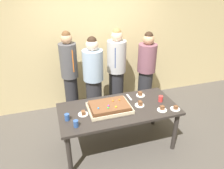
# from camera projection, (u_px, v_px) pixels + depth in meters

# --- Properties ---
(ground_plane) EXTENTS (12.00, 12.00, 0.00)m
(ground_plane) POSITION_uv_depth(u_px,v_px,m) (118.00, 145.00, 3.68)
(ground_plane) COLOR #4C4742
(interior_back_panel) EXTENTS (8.00, 0.12, 3.00)m
(interior_back_panel) POSITION_uv_depth(u_px,v_px,m) (93.00, 36.00, 4.36)
(interior_back_panel) COLOR #CCB784
(interior_back_panel) RESTS_ON ground_plane
(party_table) EXTENTS (1.85, 0.87, 0.75)m
(party_table) POSITION_uv_depth(u_px,v_px,m) (118.00, 113.00, 3.38)
(party_table) COLOR #2D2826
(party_table) RESTS_ON ground_plane
(sheet_cake) EXTENTS (0.65, 0.46, 0.12)m
(sheet_cake) POSITION_uv_depth(u_px,v_px,m) (109.00, 107.00, 3.27)
(sheet_cake) COLOR beige
(sheet_cake) RESTS_ON party_table
(plated_slice_near_left) EXTENTS (0.15, 0.15, 0.08)m
(plated_slice_near_left) POSITION_uv_depth(u_px,v_px,m) (140.00, 104.00, 3.39)
(plated_slice_near_left) COLOR white
(plated_slice_near_left) RESTS_ON party_table
(plated_slice_near_right) EXTENTS (0.15, 0.15, 0.07)m
(plated_slice_near_right) POSITION_uv_depth(u_px,v_px,m) (83.00, 113.00, 3.17)
(plated_slice_near_right) COLOR white
(plated_slice_near_right) RESTS_ON party_table
(plated_slice_far_left) EXTENTS (0.15, 0.15, 0.06)m
(plated_slice_far_left) POSITION_uv_depth(u_px,v_px,m) (175.00, 108.00, 3.30)
(plated_slice_far_left) COLOR white
(plated_slice_far_left) RESTS_ON party_table
(plated_slice_far_right) EXTENTS (0.15, 0.15, 0.07)m
(plated_slice_far_right) POSITION_uv_depth(u_px,v_px,m) (140.00, 94.00, 3.68)
(plated_slice_far_right) COLOR white
(plated_slice_far_right) RESTS_ON party_table
(plated_slice_center_front) EXTENTS (0.15, 0.15, 0.07)m
(plated_slice_center_front) POSITION_uv_depth(u_px,v_px,m) (162.00, 109.00, 3.28)
(plated_slice_center_front) COLOR white
(plated_slice_center_front) RESTS_ON party_table
(drink_cup_nearest) EXTENTS (0.07, 0.07, 0.10)m
(drink_cup_nearest) POSITION_uv_depth(u_px,v_px,m) (67.00, 117.00, 3.04)
(drink_cup_nearest) COLOR #2D5199
(drink_cup_nearest) RESTS_ON party_table
(drink_cup_middle) EXTENTS (0.07, 0.07, 0.10)m
(drink_cup_middle) POSITION_uv_depth(u_px,v_px,m) (161.00, 99.00, 3.49)
(drink_cup_middle) COLOR red
(drink_cup_middle) RESTS_ON party_table
(drink_cup_far_end) EXTENTS (0.07, 0.07, 0.10)m
(drink_cup_far_end) POSITION_uv_depth(u_px,v_px,m) (76.00, 124.00, 2.90)
(drink_cup_far_end) COLOR #2D5199
(drink_cup_far_end) RESTS_ON party_table
(cake_server_utensil) EXTENTS (0.03, 0.20, 0.01)m
(cake_server_utensil) POSITION_uv_depth(u_px,v_px,m) (129.00, 97.00, 3.63)
(cake_server_utensil) COLOR silver
(cake_server_utensil) RESTS_ON party_table
(person_serving_front) EXTENTS (0.38, 0.38, 1.73)m
(person_serving_front) POSITION_uv_depth(u_px,v_px,m) (116.00, 70.00, 4.33)
(person_serving_front) COLOR #28282D
(person_serving_front) RESTS_ON ground_plane
(person_green_shirt_behind) EXTENTS (0.37, 0.37, 1.69)m
(person_green_shirt_behind) POSITION_uv_depth(u_px,v_px,m) (94.00, 80.00, 3.95)
(person_green_shirt_behind) COLOR #28282D
(person_green_shirt_behind) RESTS_ON ground_plane
(person_striped_tie_right) EXTENTS (0.37, 0.37, 1.66)m
(person_striped_tie_right) POSITION_uv_depth(u_px,v_px,m) (146.00, 71.00, 4.37)
(person_striped_tie_right) COLOR #28282D
(person_striped_tie_right) RESTS_ON ground_plane
(person_far_right_suit) EXTENTS (0.32, 0.32, 1.75)m
(person_far_right_suit) POSITION_uv_depth(u_px,v_px,m) (70.00, 75.00, 4.07)
(person_far_right_suit) COLOR #28282D
(person_far_right_suit) RESTS_ON ground_plane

